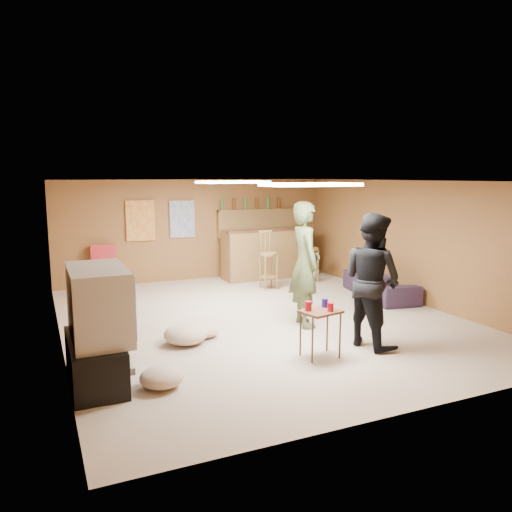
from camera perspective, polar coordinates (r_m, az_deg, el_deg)
name	(u,v)px	position (r m, az deg, el deg)	size (l,w,h in m)	color
ground	(261,319)	(8.09, 0.58, -7.22)	(7.00, 7.00, 0.00)	tan
ceiling	(261,181)	(7.76, 0.61, 8.56)	(6.00, 7.00, 0.02)	silver
wall_back	(195,230)	(11.10, -6.97, 2.99)	(6.00, 0.02, 2.20)	brown
wall_front	(416,303)	(4.95, 17.82, -5.10)	(6.00, 0.02, 2.20)	brown
wall_left	(57,265)	(7.15, -21.81, -1.01)	(0.02, 7.00, 2.20)	brown
wall_right	(411,241)	(9.49, 17.30, 1.60)	(0.02, 7.00, 2.20)	brown
tv_stand	(95,361)	(5.93, -17.92, -11.32)	(0.55, 1.30, 0.50)	black
dvd_box	(116,366)	(5.99, -15.74, -12.03)	(0.35, 0.50, 0.08)	#B2B2B7
tv_body	(99,303)	(5.75, -17.54, -5.17)	(0.60, 1.10, 0.80)	#B2B2B7
tv_screen	(127,300)	(5.79, -14.49, -4.94)	(0.02, 0.95, 0.65)	navy
bar_counter	(267,254)	(11.20, 1.27, 0.27)	(2.00, 0.60, 1.10)	brown
bar_lip	(272,230)	(10.91, 1.84, 2.94)	(2.10, 0.12, 0.05)	#472516
bar_shelf	(259,210)	(11.50, 0.32, 5.27)	(2.00, 0.18, 0.05)	brown
bar_backing	(258,223)	(11.54, 0.28, 3.79)	(2.00, 0.14, 0.60)	brown
poster_left	(140,221)	(10.75, -13.07, 3.96)	(0.60, 0.03, 0.85)	#BF3F26
poster_right	(182,219)	(10.95, -8.44, 4.19)	(0.55, 0.03, 0.80)	#334C99
folding_chair_stack	(104,267)	(10.58, -16.98, -1.20)	(0.50, 0.14, 0.90)	red
ceiling_panel_front	(311,185)	(6.43, 6.25, 8.12)	(1.20, 0.60, 0.04)	white
ceiling_panel_back	(233,182)	(8.86, -2.67, 8.44)	(1.20, 0.60, 0.04)	white
person_olive	(305,264)	(7.59, 5.64, -0.95)	(0.70, 0.46, 1.91)	#4A5632
person_black	(372,280)	(6.85, 13.11, -2.70)	(0.88, 0.68, 1.80)	black
sofa	(380,283)	(9.78, 13.99, -2.99)	(1.83, 0.72, 0.54)	black
tray_table	(320,334)	(6.43, 7.33, -8.81)	(0.47, 0.37, 0.61)	#472516
cup_red_near	(308,306)	(6.31, 6.01, -5.69)	(0.09, 0.09, 0.12)	red
cup_red_far	(330,307)	(6.32, 8.51, -5.77)	(0.08, 0.08, 0.11)	red
cup_blue	(325,303)	(6.51, 7.87, -5.32)	(0.08, 0.08, 0.11)	#1F1592
bar_stool_left	(268,261)	(10.10, 1.44, -0.57)	(0.36, 0.36, 1.15)	brown
bar_stool_right	(310,255)	(10.83, 6.18, 0.09)	(0.37, 0.37, 1.17)	brown
cushion_near_tv	(186,334)	(6.98, -8.03, -8.82)	(0.60, 0.60, 0.27)	tan
cushion_mid	(205,330)	(7.24, -5.89, -8.46)	(0.43, 0.43, 0.19)	tan
cushion_far	(162,377)	(5.69, -10.72, -13.46)	(0.48, 0.48, 0.22)	tan
bottle_row	(251,204)	(11.39, -0.56, 6.02)	(1.48, 0.08, 0.26)	#3F7233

